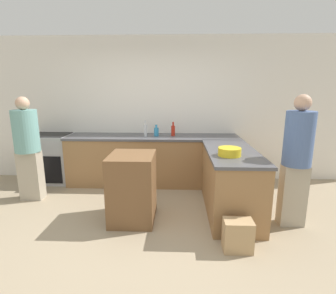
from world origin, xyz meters
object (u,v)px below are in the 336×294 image
object	(u,v)px
person_at_peninsula	(297,157)
hot_sauce_bottle	(173,130)
paper_bag	(238,235)
island_table	(133,188)
range_oven	(52,158)
vinegar_bottle_clear	(146,130)
mixing_bowl	(230,152)
dish_soap_bottle	(156,132)
person_by_range	(28,146)

from	to	relation	value
person_at_peninsula	hot_sauce_bottle	bearing A→B (deg)	136.57
paper_bag	island_table	bearing A→B (deg)	152.32
range_oven	vinegar_bottle_clear	bearing A→B (deg)	-2.47
island_table	mixing_bowl	size ratio (longest dim) A/B	3.09
range_oven	vinegar_bottle_clear	world-z (taller)	vinegar_bottle_clear
mixing_bowl	hot_sauce_bottle	xyz separation A→B (m)	(-0.76, 1.42, 0.05)
range_oven	dish_soap_bottle	world-z (taller)	dish_soap_bottle
island_table	vinegar_bottle_clear	size ratio (longest dim) A/B	3.16
dish_soap_bottle	vinegar_bottle_clear	bearing A→B (deg)	-165.99
island_table	person_at_peninsula	size ratio (longest dim) A/B	0.54
person_at_peninsula	paper_bag	bearing A→B (deg)	-143.41
range_oven	island_table	size ratio (longest dim) A/B	1.01
island_table	person_at_peninsula	xyz separation A→B (m)	(2.09, -0.06, 0.46)
hot_sauce_bottle	paper_bag	world-z (taller)	hot_sauce_bottle
dish_soap_bottle	person_at_peninsula	world-z (taller)	person_at_peninsula
person_by_range	paper_bag	world-z (taller)	person_by_range
range_oven	person_at_peninsula	size ratio (longest dim) A/B	0.54
person_by_range	vinegar_bottle_clear	bearing A→B (deg)	22.91
vinegar_bottle_clear	hot_sauce_bottle	distance (m)	0.50
person_by_range	paper_bag	bearing A→B (deg)	-23.01
vinegar_bottle_clear	person_at_peninsula	distance (m)	2.51
vinegar_bottle_clear	dish_soap_bottle	xyz separation A→B (m)	(0.19, 0.05, -0.03)
vinegar_bottle_clear	paper_bag	size ratio (longest dim) A/B	0.81
person_at_peninsula	range_oven	bearing A→B (deg)	159.03
person_at_peninsula	dish_soap_bottle	bearing A→B (deg)	142.20
mixing_bowl	person_by_range	size ratio (longest dim) A/B	0.18
dish_soap_bottle	paper_bag	xyz separation A→B (m)	(1.06, -2.07, -0.81)
mixing_bowl	range_oven	bearing A→B (deg)	155.28
island_table	hot_sauce_bottle	distance (m)	1.62
island_table	mixing_bowl	world-z (taller)	mixing_bowl
island_table	dish_soap_bottle	bearing A→B (deg)	81.54
hot_sauce_bottle	person_at_peninsula	xyz separation A→B (m)	(1.58, -1.50, -0.09)
mixing_bowl	paper_bag	world-z (taller)	mixing_bowl
person_by_range	person_at_peninsula	xyz separation A→B (m)	(3.83, -0.67, 0.04)
vinegar_bottle_clear	dish_soap_bottle	distance (m)	0.20
mixing_bowl	person_at_peninsula	size ratio (longest dim) A/B	0.17
vinegar_bottle_clear	dish_soap_bottle	bearing A→B (deg)	14.01
hot_sauce_bottle	vinegar_bottle_clear	bearing A→B (deg)	-170.58
dish_soap_bottle	island_table	bearing A→B (deg)	-98.46
person_by_range	hot_sauce_bottle	bearing A→B (deg)	20.12
paper_bag	person_by_range	bearing A→B (deg)	156.99
mixing_bowl	dish_soap_bottle	size ratio (longest dim) A/B	1.43
mixing_bowl	person_by_range	bearing A→B (deg)	168.91
range_oven	paper_bag	xyz separation A→B (m)	(3.07, -2.10, -0.28)
island_table	dish_soap_bottle	distance (m)	1.52
paper_bag	vinegar_bottle_clear	bearing A→B (deg)	121.76
hot_sauce_bottle	dish_soap_bottle	size ratio (longest dim) A/B	1.23
person_at_peninsula	person_by_range	bearing A→B (deg)	170.10
dish_soap_bottle	paper_bag	world-z (taller)	dish_soap_bottle
vinegar_bottle_clear	person_by_range	xyz separation A→B (m)	(-1.76, -0.74, -0.14)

